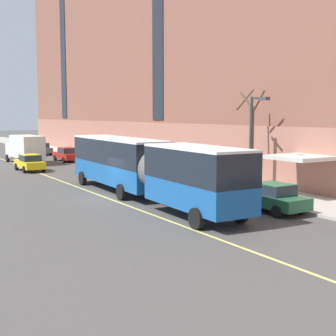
{
  "coord_description": "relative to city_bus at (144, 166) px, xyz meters",
  "views": [
    {
      "loc": [
        -12.28,
        -26.32,
        5.24
      ],
      "look_at": [
        3.33,
        -0.88,
        1.8
      ],
      "focal_mm": 50.0,
      "sensor_mm": 36.0,
      "label": 1
    }
  ],
  "objects": [
    {
      "name": "street_lamp",
      "position": [
        5.86,
        -3.35,
        1.87
      ],
      "size": [
        0.36,
        1.48,
        6.15
      ],
      "color": "#2D2D30",
      "rests_on": "sidewalk"
    },
    {
      "name": "box_truck",
      "position": [
        -0.68,
        25.0,
        -0.38
      ],
      "size": [
        2.53,
        7.47,
        3.02
      ],
      "color": "silver",
      "rests_on": "ground"
    },
    {
      "name": "parked_car_silver_4",
      "position": [
        4.03,
        0.92,
        -1.33
      ],
      "size": [
        2.14,
        4.75,
        1.56
      ],
      "color": "#B7B7BC",
      "rests_on": "ground"
    },
    {
      "name": "parked_car_green_1",
      "position": [
        4.18,
        -6.73,
        -1.33
      ],
      "size": [
        1.96,
        4.35,
        1.56
      ],
      "color": "#23603D",
      "rests_on": "ground"
    },
    {
      "name": "taxi_cab",
      "position": [
        -2.02,
        18.34,
        -1.33
      ],
      "size": [
        2.0,
        4.36,
        1.56
      ],
      "color": "yellow",
      "rests_on": "ground"
    },
    {
      "name": "parked_car_red_0",
      "position": [
        3.96,
        25.16,
        -1.33
      ],
      "size": [
        1.96,
        4.79,
        1.56
      ],
      "color": "#B21E19",
      "rests_on": "ground"
    },
    {
      "name": "apartment_facade",
      "position": [
        15.88,
        1.34,
        11.67
      ],
      "size": [
        15.2,
        110.0,
        27.6
      ],
      "color": "brown",
      "rests_on": "ground"
    },
    {
      "name": "sidewalk",
      "position": [
        7.58,
        4.34,
        -2.04
      ],
      "size": [
        4.63,
        160.0,
        0.15
      ],
      "primitive_type": "cube",
      "color": "#ADA89E",
      "rests_on": "ground"
    },
    {
      "name": "fire_hydrant",
      "position": [
        5.76,
        21.23,
        -1.62
      ],
      "size": [
        0.42,
        0.24,
        0.72
      ],
      "color": "red",
      "rests_on": "sidewalk"
    },
    {
      "name": "ground_plane",
      "position": [
        -1.3,
        1.34,
        -2.11
      ],
      "size": [
        260.0,
        260.0,
        0.0
      ],
      "primitive_type": "plane",
      "color": "#4C4947"
    },
    {
      "name": "city_bus",
      "position": [
        0.0,
        0.0,
        0.0
      ],
      "size": [
        3.37,
        18.87,
        3.64
      ],
      "color": "#19569E",
      "rests_on": "ground"
    },
    {
      "name": "parked_car_darkgray_5",
      "position": [
        3.98,
        35.25,
        -1.33
      ],
      "size": [
        2.04,
        4.6,
        1.56
      ],
      "color": "#4C4C51",
      "rests_on": "ground"
    },
    {
      "name": "street_tree_mid_block",
      "position": [
        7.77,
        -0.96,
        1.35
      ],
      "size": [
        1.53,
        1.5,
        6.82
      ],
      "color": "brown",
      "rests_on": "sidewalk"
    },
    {
      "name": "parked_car_white_3",
      "position": [
        4.08,
        7.48,
        -1.33
      ],
      "size": [
        2.09,
        4.63,
        1.56
      ],
      "color": "silver",
      "rests_on": "ground"
    },
    {
      "name": "lane_centerline",
      "position": [
        -1.7,
        4.34,
        -2.11
      ],
      "size": [
        0.16,
        140.0,
        0.01
      ],
      "primitive_type": "cube",
      "color": "#E0D66B",
      "rests_on": "ground"
    },
    {
      "name": "parked_car_champagne_6",
      "position": [
        4.11,
        17.2,
        -1.33
      ],
      "size": [
        1.96,
        4.56,
        1.56
      ],
      "color": "#BCAD89",
      "rests_on": "ground"
    }
  ]
}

